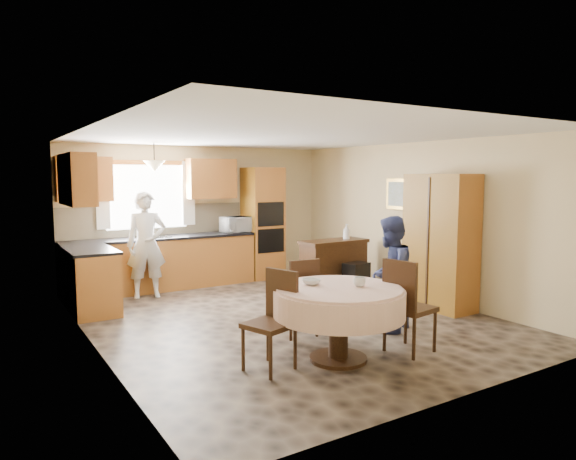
{
  "coord_description": "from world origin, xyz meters",
  "views": [
    {
      "loc": [
        -3.65,
        -5.9,
        1.96
      ],
      "look_at": [
        0.23,
        0.3,
        1.19
      ],
      "focal_mm": 32.0,
      "sensor_mm": 36.0,
      "label": 1
    }
  ],
  "objects_px": {
    "chair_back": "(300,294)",
    "person_dining": "(390,274)",
    "chair_left": "(275,315)",
    "cupboard": "(440,242)",
    "chair_right": "(406,302)",
    "dining_table": "(339,303)",
    "person_sink": "(146,245)",
    "sideboard": "(334,268)",
    "oven_tower": "(263,223)"
  },
  "relations": [
    {
      "from": "sideboard",
      "to": "chair_back",
      "type": "bearing_deg",
      "value": -139.18
    },
    {
      "from": "sideboard",
      "to": "person_sink",
      "type": "xyz_separation_m",
      "value": [
        -2.77,
        1.33,
        0.44
      ]
    },
    {
      "from": "person_dining",
      "to": "chair_back",
      "type": "bearing_deg",
      "value": -47.97
    },
    {
      "from": "dining_table",
      "to": "cupboard",
      "type": "bearing_deg",
      "value": 19.91
    },
    {
      "from": "chair_back",
      "to": "chair_right",
      "type": "distance_m",
      "value": 1.3
    },
    {
      "from": "sideboard",
      "to": "dining_table",
      "type": "distance_m",
      "value": 3.24
    },
    {
      "from": "dining_table",
      "to": "person_dining",
      "type": "xyz_separation_m",
      "value": [
        1.18,
        0.49,
        0.11
      ]
    },
    {
      "from": "chair_left",
      "to": "chair_back",
      "type": "xyz_separation_m",
      "value": [
        0.79,
        0.73,
        -0.02
      ]
    },
    {
      "from": "sideboard",
      "to": "oven_tower",
      "type": "bearing_deg",
      "value": 99.35
    },
    {
      "from": "chair_left",
      "to": "cupboard",
      "type": "bearing_deg",
      "value": 85.15
    },
    {
      "from": "sideboard",
      "to": "person_dining",
      "type": "xyz_separation_m",
      "value": [
        -0.72,
        -2.12,
        0.31
      ]
    },
    {
      "from": "cupboard",
      "to": "person_dining",
      "type": "distance_m",
      "value": 1.51
    },
    {
      "from": "person_sink",
      "to": "cupboard",
      "type": "bearing_deg",
      "value": -30.72
    },
    {
      "from": "oven_tower",
      "to": "person_sink",
      "type": "relative_size",
      "value": 1.24
    },
    {
      "from": "sideboard",
      "to": "person_dining",
      "type": "relative_size",
      "value": 0.8
    },
    {
      "from": "dining_table",
      "to": "chair_right",
      "type": "xyz_separation_m",
      "value": [
        0.76,
        -0.21,
        -0.04
      ]
    },
    {
      "from": "oven_tower",
      "to": "cupboard",
      "type": "bearing_deg",
      "value": -72.7
    },
    {
      "from": "dining_table",
      "to": "chair_left",
      "type": "relative_size",
      "value": 1.39
    },
    {
      "from": "cupboard",
      "to": "chair_right",
      "type": "relative_size",
      "value": 1.89
    },
    {
      "from": "chair_back",
      "to": "chair_right",
      "type": "bearing_deg",
      "value": 125.37
    },
    {
      "from": "sideboard",
      "to": "chair_back",
      "type": "xyz_separation_m",
      "value": [
        -1.8,
        -1.7,
        0.11
      ]
    },
    {
      "from": "sideboard",
      "to": "chair_right",
      "type": "distance_m",
      "value": 3.05
    },
    {
      "from": "cupboard",
      "to": "chair_left",
      "type": "xyz_separation_m",
      "value": [
        -3.29,
        -0.76,
        -0.44
      ]
    },
    {
      "from": "cupboard",
      "to": "chair_back",
      "type": "distance_m",
      "value": 2.53
    },
    {
      "from": "cupboard",
      "to": "chair_right",
      "type": "distance_m",
      "value": 2.21
    },
    {
      "from": "chair_left",
      "to": "chair_right",
      "type": "bearing_deg",
      "value": 56.79
    },
    {
      "from": "dining_table",
      "to": "chair_back",
      "type": "relative_size",
      "value": 1.44
    },
    {
      "from": "chair_right",
      "to": "chair_left",
      "type": "bearing_deg",
      "value": 65.61
    },
    {
      "from": "cupboard",
      "to": "chair_left",
      "type": "distance_m",
      "value": 3.4
    },
    {
      "from": "sideboard",
      "to": "person_sink",
      "type": "bearing_deg",
      "value": 151.83
    },
    {
      "from": "person_dining",
      "to": "chair_left",
      "type": "bearing_deg",
      "value": -17.18
    },
    {
      "from": "sideboard",
      "to": "dining_table",
      "type": "xyz_separation_m",
      "value": [
        -1.91,
        -2.61,
        0.2
      ]
    },
    {
      "from": "oven_tower",
      "to": "chair_left",
      "type": "height_order",
      "value": "oven_tower"
    },
    {
      "from": "chair_left",
      "to": "person_dining",
      "type": "bearing_deg",
      "value": 81.43
    },
    {
      "from": "chair_back",
      "to": "person_dining",
      "type": "xyz_separation_m",
      "value": [
        1.07,
        -0.42,
        0.2
      ]
    },
    {
      "from": "chair_right",
      "to": "person_dining",
      "type": "relative_size",
      "value": 0.72
    },
    {
      "from": "dining_table",
      "to": "sideboard",
      "type": "bearing_deg",
      "value": 53.81
    },
    {
      "from": "oven_tower",
      "to": "chair_left",
      "type": "bearing_deg",
      "value": -117.81
    },
    {
      "from": "chair_right",
      "to": "person_sink",
      "type": "height_order",
      "value": "person_sink"
    },
    {
      "from": "oven_tower",
      "to": "person_sink",
      "type": "distance_m",
      "value": 2.45
    },
    {
      "from": "chair_left",
      "to": "chair_right",
      "type": "xyz_separation_m",
      "value": [
        1.44,
        -0.39,
        0.03
      ]
    },
    {
      "from": "cupboard",
      "to": "dining_table",
      "type": "relative_size",
      "value": 1.43
    },
    {
      "from": "dining_table",
      "to": "chair_back",
      "type": "xyz_separation_m",
      "value": [
        0.11,
        0.91,
        -0.09
      ]
    },
    {
      "from": "dining_table",
      "to": "chair_right",
      "type": "height_order",
      "value": "chair_right"
    },
    {
      "from": "sideboard",
      "to": "person_sink",
      "type": "distance_m",
      "value": 3.1
    },
    {
      "from": "dining_table",
      "to": "chair_left",
      "type": "distance_m",
      "value": 0.71
    },
    {
      "from": "oven_tower",
      "to": "cupboard",
      "type": "distance_m",
      "value": 3.6
    },
    {
      "from": "oven_tower",
      "to": "chair_right",
      "type": "xyz_separation_m",
      "value": [
        -0.77,
        -4.59,
        -0.48
      ]
    },
    {
      "from": "chair_back",
      "to": "person_dining",
      "type": "distance_m",
      "value": 1.17
    },
    {
      "from": "dining_table",
      "to": "person_dining",
      "type": "height_order",
      "value": "person_dining"
    }
  ]
}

